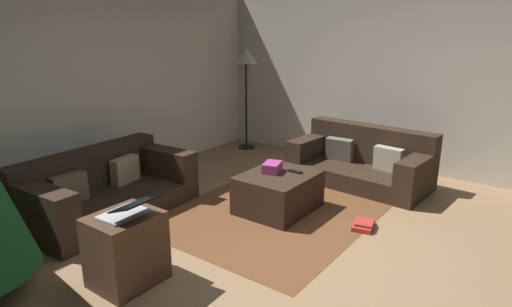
{
  "coord_description": "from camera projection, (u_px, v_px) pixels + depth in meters",
  "views": [
    {
      "loc": [
        -2.89,
        -1.69,
        1.94
      ],
      "look_at": [
        0.41,
        0.74,
        0.75
      ],
      "focal_mm": 30.05,
      "sensor_mm": 36.0,
      "label": 1
    }
  ],
  "objects": [
    {
      "name": "gift_box",
      "position": [
        272.0,
        167.0,
        4.73
      ],
      "size": [
        0.29,
        0.24,
        0.11
      ],
      "primitive_type": "cube",
      "rotation": [
        0.0,
        0.0,
        0.3
      ],
      "color": "#B23F8C",
      "rests_on": "ottoman"
    },
    {
      "name": "ground_plane",
      "position": [
        297.0,
        260.0,
        3.74
      ],
      "size": [
        6.4,
        6.4,
        0.0
      ],
      "primitive_type": "plane",
      "color": "#93704C"
    },
    {
      "name": "rear_partition",
      "position": [
        76.0,
        85.0,
        5.17
      ],
      "size": [
        6.4,
        0.12,
        2.6
      ],
      "primitive_type": "cube",
      "color": "silver",
      "rests_on": "ground_plane"
    },
    {
      "name": "tv_remote",
      "position": [
        295.0,
        171.0,
        4.73
      ],
      "size": [
        0.05,
        0.16,
        0.02
      ],
      "primitive_type": "cube",
      "rotation": [
        0.0,
        0.0,
        -0.01
      ],
      "color": "black",
      "rests_on": "ottoman"
    },
    {
      "name": "laptop",
      "position": [
        128.0,
        210.0,
        3.22
      ],
      "size": [
        0.37,
        0.41,
        0.18
      ],
      "color": "silver",
      "rests_on": "side_table"
    },
    {
      "name": "couch_left",
      "position": [
        104.0,
        189.0,
        4.67
      ],
      "size": [
        1.87,
        1.06,
        0.67
      ],
      "rotation": [
        0.0,
        0.0,
        3.2
      ],
      "color": "#332319",
      "rests_on": "ground_plane"
    },
    {
      "name": "side_table",
      "position": [
        126.0,
        249.0,
        3.35
      ],
      "size": [
        0.52,
        0.44,
        0.58
      ],
      "primitive_type": "cube",
      "color": "#4C3323",
      "rests_on": "ground_plane"
    },
    {
      "name": "area_rug",
      "position": [
        278.0,
        209.0,
        4.79
      ],
      "size": [
        2.6,
        2.0,
        0.01
      ],
      "primitive_type": "cube",
      "color": "brown",
      "rests_on": "ground_plane"
    },
    {
      "name": "corner_partition",
      "position": [
        419.0,
        79.0,
        5.8
      ],
      "size": [
        0.12,
        6.4,
        2.6
      ],
      "primitive_type": "cube",
      "color": "silver",
      "rests_on": "ground_plane"
    },
    {
      "name": "ottoman",
      "position": [
        278.0,
        192.0,
        4.73
      ],
      "size": [
        0.85,
        0.7,
        0.42
      ],
      "primitive_type": "cube",
      "color": "#332319",
      "rests_on": "ground_plane"
    },
    {
      "name": "book_stack",
      "position": [
        363.0,
        225.0,
        4.35
      ],
      "size": [
        0.34,
        0.26,
        0.08
      ],
      "color": "#B7332D",
      "rests_on": "ground_plane"
    },
    {
      "name": "corner_lamp",
      "position": [
        246.0,
        64.0,
        6.92
      ],
      "size": [
        0.36,
        0.36,
        1.65
      ],
      "color": "black",
      "rests_on": "ground_plane"
    },
    {
      "name": "couch_right",
      "position": [
        362.0,
        162.0,
        5.61
      ],
      "size": [
        0.98,
        1.8,
        0.72
      ],
      "rotation": [
        0.0,
        0.0,
        1.49
      ],
      "color": "#332319",
      "rests_on": "ground_plane"
    }
  ]
}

